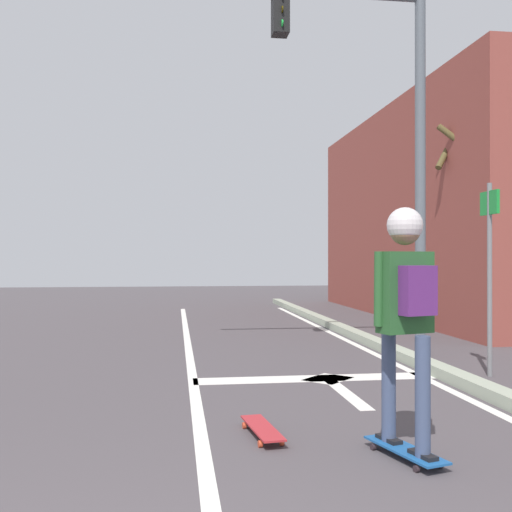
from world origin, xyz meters
name	(u,v)px	position (x,y,z in m)	size (l,w,h in m)	color
lane_line_center	(192,376)	(0.52, 6.00, 0.00)	(0.12, 20.00, 0.01)	silver
lane_line_curbside	(409,370)	(3.38, 6.00, 0.00)	(0.12, 20.00, 0.01)	silver
stop_bar	(315,378)	(2.03, 5.65, 0.00)	(3.01, 0.40, 0.01)	silver
lane_arrow_stem	(348,394)	(2.18, 4.75, 0.00)	(0.16, 1.40, 0.01)	silver
lane_arrow_head	(328,379)	(2.18, 5.60, 0.00)	(0.56, 0.44, 0.01)	silver
curb_strip	(427,365)	(3.63, 6.00, 0.07)	(0.24, 24.00, 0.14)	#9BA48E
skateboard	(405,450)	(2.01, 2.67, 0.06)	(0.42, 0.80, 0.08)	#1B5292
skater	(406,293)	(2.01, 2.66, 1.24)	(0.48, 0.65, 1.80)	#3E4B6A
spare_skateboard	(262,428)	(1.03, 3.35, 0.07)	(0.28, 0.80, 0.08)	#AA272C
traffic_signal_mast	(363,97)	(3.13, 7.15, 3.93)	(4.44, 0.34, 5.87)	#575F66
street_sign_post	(490,251)	(4.24, 5.49, 1.58)	(0.06, 0.44, 2.44)	slate
roadside_tree	(464,238)	(5.83, 9.30, 1.88)	(1.02, 1.13, 4.26)	brown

